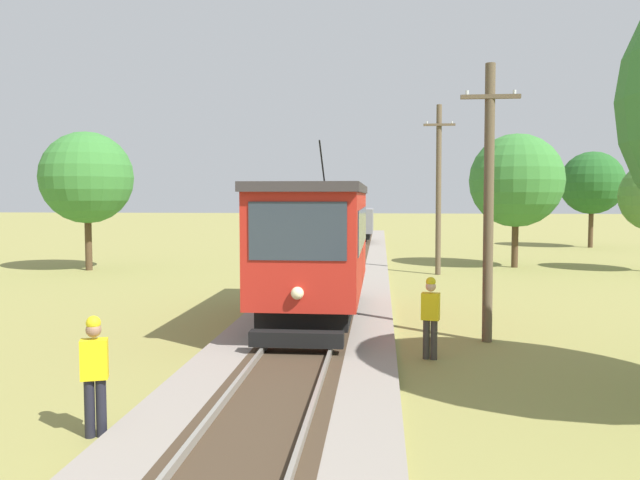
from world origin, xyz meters
The scene contains 9 objects.
red_tram centered at (0.00, 15.16, 2.19)m, with size 2.60×8.54×4.79m.
freight_car centered at (0.00, 43.82, 1.56)m, with size 2.40×5.20×2.31m.
utility_pole_near_tram centered at (4.33, 13.41, 3.43)m, with size 1.40×0.44×6.67m.
utility_pole_mid centered at (4.33, 26.66, 3.90)m, with size 1.40×0.63×7.61m.
track_worker centered at (-2.36, 6.59, 0.98)m, with size 0.44×0.35×1.78m.
second_worker centered at (2.83, 11.50, 0.98)m, with size 0.42×0.32×1.78m.
tree_left_near centered at (8.36, 29.75, 4.28)m, with size 4.57×4.57×6.57m.
tree_right_near centered at (16.13, 42.74, 4.42)m, with size 4.27×4.27×6.57m.
tree_horizon centered at (-12.06, 26.59, 4.38)m, with size 4.32×4.32×6.55m.
Camera 1 is at (1.75, -2.02, 3.50)m, focal length 35.38 mm.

